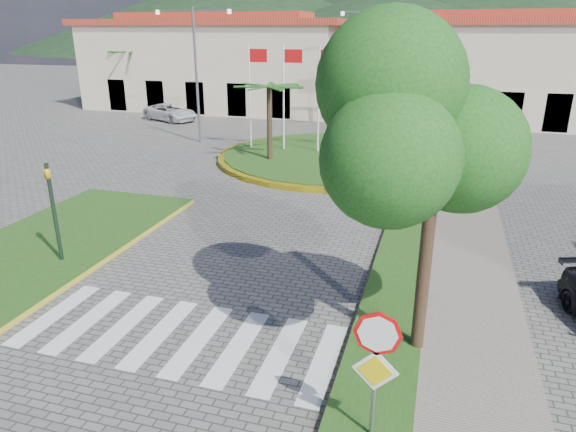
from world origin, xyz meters
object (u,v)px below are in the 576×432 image
(deciduous_tree, at_px, (439,121))
(white_van, at_px, (170,112))
(stop_sign, at_px, (376,358))
(car_dark_b, at_px, (410,127))
(car_dark_a, at_px, (374,117))
(roundabout_island, at_px, (333,156))

(deciduous_tree, distance_m, white_van, 33.02)
(stop_sign, xyz_separation_m, car_dark_b, (-1.38, 28.04, -1.19))
(stop_sign, bearing_deg, car_dark_a, 97.63)
(car_dark_a, height_order, car_dark_b, car_dark_a)
(car_dark_b, bearing_deg, stop_sign, 174.06)
(stop_sign, relative_size, white_van, 0.57)
(stop_sign, height_order, deciduous_tree, deciduous_tree)
(stop_sign, xyz_separation_m, car_dark_a, (-4.20, 31.34, -1.19))
(stop_sign, bearing_deg, car_dark_b, 92.81)
(deciduous_tree, bearing_deg, roundabout_island, 107.91)
(car_dark_b, bearing_deg, car_dark_a, 31.81)
(car_dark_a, xyz_separation_m, car_dark_b, (2.82, -3.30, -0.01))
(deciduous_tree, distance_m, car_dark_a, 29.06)
(deciduous_tree, relative_size, car_dark_a, 1.92)
(roundabout_island, height_order, white_van, roundabout_island)
(roundabout_island, relative_size, deciduous_tree, 1.87)
(white_van, height_order, car_dark_a, white_van)
(white_van, relative_size, car_dark_a, 1.31)
(car_dark_a, bearing_deg, car_dark_b, -137.37)
(stop_sign, height_order, car_dark_b, stop_sign)
(roundabout_island, height_order, stop_sign, roundabout_island)
(deciduous_tree, distance_m, car_dark_b, 25.49)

